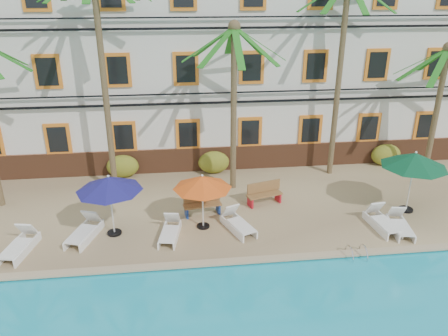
{
  "coord_description": "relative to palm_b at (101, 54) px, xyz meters",
  "views": [
    {
      "loc": [
        -2.1,
        -12.89,
        8.73
      ],
      "look_at": [
        -0.23,
        3.0,
        2.0
      ],
      "focal_mm": 35.0,
      "sensor_mm": 36.0,
      "label": 1
    }
  ],
  "objects": [
    {
      "name": "ground",
      "position": [
        4.87,
        -5.17,
        -6.22
      ],
      "size": [
        100.0,
        100.0,
        0.0
      ],
      "primitive_type": "plane",
      "color": "#384C23",
      "rests_on": "ground"
    },
    {
      "name": "pool_deck",
      "position": [
        4.87,
        -0.17,
        -6.09
      ],
      "size": [
        30.0,
        12.0,
        0.25
      ],
      "primitive_type": "cube",
      "color": "tan",
      "rests_on": "ground"
    },
    {
      "name": "pool_coping",
      "position": [
        4.87,
        -6.07,
        -5.94
      ],
      "size": [
        30.0,
        0.35,
        0.06
      ],
      "primitive_type": "cube",
      "color": "tan",
      "rests_on": "pool_deck"
    },
    {
      "name": "hotel_building",
      "position": [
        4.87,
        4.81,
        -0.85
      ],
      "size": [
        25.4,
        6.44,
        10.22
      ],
      "color": "silver",
      "rests_on": "pool_deck"
    },
    {
      "name": "palm_b",
      "position": [
        0.0,
        0.0,
        0.0
      ],
      "size": [
        4.23,
        4.23,
        9.48
      ],
      "color": "brown",
      "rests_on": "pool_deck"
    },
    {
      "name": "palm_c",
      "position": [
        5.26,
        -0.31,
        -1.29
      ],
      "size": [
        4.23,
        4.23,
        7.23
      ],
      "color": "brown",
      "rests_on": "pool_deck"
    },
    {
      "name": "palm_d",
      "position": [
        10.17,
        0.76,
        -0.26
      ],
      "size": [
        4.23,
        4.23,
        9.02
      ],
      "color": "brown",
      "rests_on": "pool_deck"
    },
    {
      "name": "palm_e",
      "position": [
        14.52,
        -0.21,
        -1.87
      ],
      "size": [
        4.23,
        4.23,
        6.26
      ],
      "color": "brown",
      "rests_on": "pool_deck"
    },
    {
      "name": "shrub_left",
      "position": [
        0.22,
        1.43,
        -5.42
      ],
      "size": [
        1.5,
        0.9,
        1.1
      ],
      "primitive_type": "ellipsoid",
      "color": "#30601B",
      "rests_on": "pool_deck"
    },
    {
      "name": "shrub_mid",
      "position": [
        4.56,
        1.43,
        -5.42
      ],
      "size": [
        1.5,
        0.9,
        1.1
      ],
      "primitive_type": "ellipsoid",
      "color": "#30601B",
      "rests_on": "pool_deck"
    },
    {
      "name": "shrub_right",
      "position": [
        13.31,
        1.43,
        -5.42
      ],
      "size": [
        1.5,
        0.9,
        1.1
      ],
      "primitive_type": "ellipsoid",
      "color": "#30601B",
      "rests_on": "pool_deck"
    },
    {
      "name": "umbrella_blue",
      "position": [
        0.38,
        -3.78,
        -3.95
      ],
      "size": [
        2.37,
        2.37,
        2.37
      ],
      "color": "black",
      "rests_on": "pool_deck"
    },
    {
      "name": "umbrella_red",
      "position": [
        3.67,
        -3.68,
        -4.11
      ],
      "size": [
        2.17,
        2.17,
        2.18
      ],
      "color": "black",
      "rests_on": "pool_deck"
    },
    {
      "name": "umbrella_green",
      "position": [
        11.96,
        -3.32,
        -3.77
      ],
      "size": [
        2.58,
        2.58,
        2.57
      ],
      "color": "black",
      "rests_on": "pool_deck"
    },
    {
      "name": "lounger_a",
      "position": [
        -2.69,
        -4.62,
        -5.69
      ],
      "size": [
        1.0,
        1.92,
        0.86
      ],
      "color": "white",
      "rests_on": "pool_deck"
    },
    {
      "name": "lounger_b",
      "position": [
        -0.64,
        -3.94,
        -5.69
      ],
      "size": [
        1.2,
        1.96,
        0.87
      ],
      "color": "white",
      "rests_on": "pool_deck"
    },
    {
      "name": "lounger_c",
      "position": [
        2.42,
        -4.26,
        -5.71
      ],
      "size": [
        0.88,
        1.75,
        0.79
      ],
      "color": "white",
      "rests_on": "pool_deck"
    },
    {
      "name": "lounger_d",
      "position": [
        4.93,
        -4.01,
        -5.7
      ],
      "size": [
        1.24,
        1.88,
        0.84
      ],
      "color": "white",
      "rests_on": "pool_deck"
    },
    {
      "name": "lounger_e",
      "position": [
        10.35,
        -4.51,
        -5.69
      ],
      "size": [
        0.81,
        1.86,
        0.85
      ],
      "color": "white",
      "rests_on": "pool_deck"
    },
    {
      "name": "lounger_f",
      "position": [
        10.91,
        -4.82,
        -5.71
      ],
      "size": [
        0.9,
        1.79,
        0.81
      ],
      "color": "white",
      "rests_on": "pool_deck"
    },
    {
      "name": "bench_left",
      "position": [
        3.7,
        -2.62,
        -5.5
      ],
      "size": [
        1.56,
        0.71,
        0.93
      ],
      "color": "olive",
      "rests_on": "pool_deck"
    },
    {
      "name": "bench_right",
      "position": [
        6.32,
        -2.01,
        -5.5
      ],
      "size": [
        1.57,
        0.87,
        0.93
      ],
      "color": "olive",
      "rests_on": "pool_deck"
    },
    {
      "name": "pool_ladder",
      "position": [
        8.69,
        -6.17,
        -5.97
      ],
      "size": [
        0.54,
        0.74,
        0.74
      ],
      "color": "silver",
      "rests_on": "ground"
    }
  ]
}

